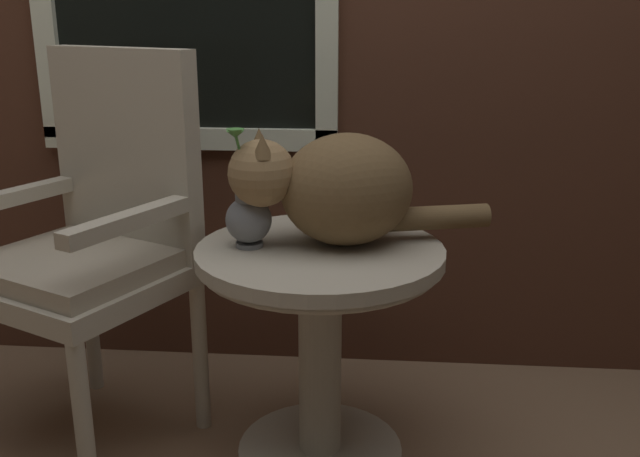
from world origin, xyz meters
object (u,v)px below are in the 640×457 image
(wicker_side_table, at_px, (320,312))
(pewter_vase_with_ivy, at_px, (248,213))
(wicker_chair, at_px, (97,233))
(cat, at_px, (337,188))

(wicker_side_table, height_order, pewter_vase_with_ivy, pewter_vase_with_ivy)
(wicker_side_table, xyz_separation_m, wicker_chair, (-0.62, 0.10, 0.17))
(wicker_side_table, relative_size, pewter_vase_with_ivy, 2.07)
(wicker_side_table, relative_size, wicker_chair, 0.58)
(cat, bearing_deg, pewter_vase_with_ivy, -169.31)
(wicker_side_table, height_order, cat, cat)
(wicker_side_table, height_order, wicker_chair, wicker_chair)
(wicker_chair, xyz_separation_m, cat, (0.66, -0.06, 0.16))
(wicker_chair, bearing_deg, pewter_vase_with_ivy, -13.24)
(wicker_side_table, bearing_deg, wicker_chair, 171.21)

